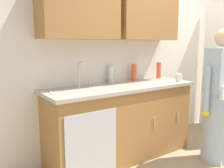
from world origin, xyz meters
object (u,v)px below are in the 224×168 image
person_at_sink (218,107)px  cup_by_sink (179,78)px  bottle_soap (111,74)px  knife_on_counter (51,92)px  sink (88,90)px  bottle_water_short (159,70)px  bottle_water_tall (134,72)px

person_at_sink → cup_by_sink: bearing=102.1°
bottle_soap → knife_on_counter: bearing=-169.2°
sink → bottle_water_short: sink is taller
cup_by_sink → knife_on_counter: 1.71m
person_at_sink → bottle_soap: size_ratio=7.03×
bottle_soap → bottle_water_tall: same height
bottle_water_short → knife_on_counter: (-1.73, -0.14, -0.12)m
bottle_water_tall → knife_on_counter: (-1.25, -0.15, -0.11)m
bottle_soap → bottle_water_tall: bearing=-3.3°
bottle_water_short → person_at_sink: bearing=-85.4°
bottle_water_short → cup_by_sink: (-0.04, -0.42, -0.06)m
person_at_sink → knife_on_counter: bearing=156.0°
person_at_sink → bottle_water_short: person_at_sink is taller
sink → person_at_sink: size_ratio=0.31×
sink → knife_on_counter: bearing=172.8°
bottle_water_short → bottle_water_tall: bearing=179.7°
person_at_sink → knife_on_counter: (-1.80, 0.80, 0.25)m
bottle_soap → cup_by_sink: bottle_soap is taller
sink → bottle_soap: 0.53m
bottle_soap → person_at_sink: bearing=-46.4°
sink → person_at_sink: (1.39, -0.75, -0.23)m
person_at_sink → knife_on_counter: size_ratio=6.75×
bottle_soap → knife_on_counter: bottle_soap is taller
bottle_water_tall → cup_by_sink: 0.61m
bottle_water_tall → knife_on_counter: size_ratio=0.96×
bottle_soap → bottle_water_short: bearing=-1.6°
bottle_soap → cup_by_sink: 0.93m
bottle_soap → cup_by_sink: (0.81, -0.44, -0.06)m
cup_by_sink → person_at_sink: bearing=-77.9°
cup_by_sink → sink: bearing=170.1°
sink → cup_by_sink: 1.30m
knife_on_counter → sink: bearing=-82.5°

